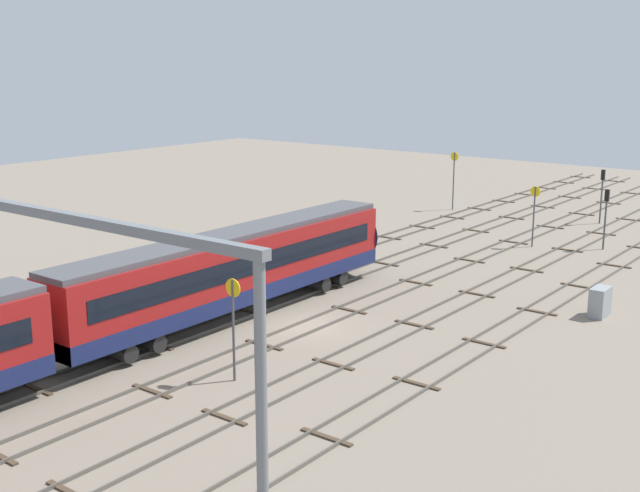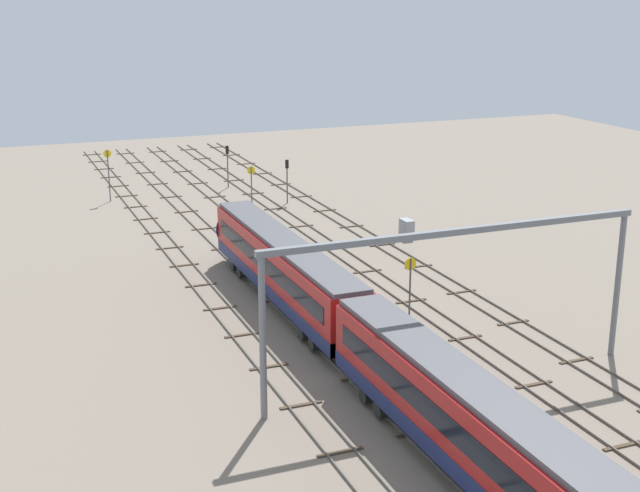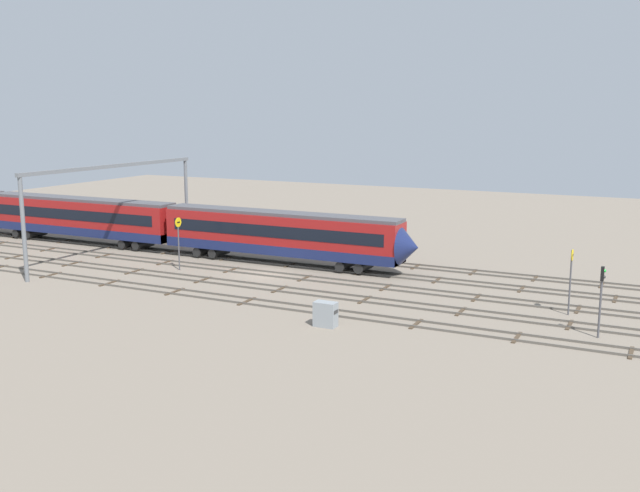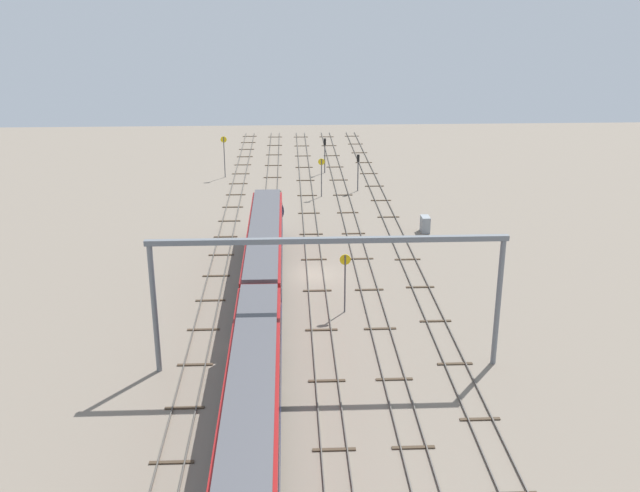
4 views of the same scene
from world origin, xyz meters
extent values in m
plane|color=gray|center=(0.00, 0.00, 0.00)|extent=(150.36, 150.36, 0.00)
cube|color=#59544C|center=(0.00, -9.50, 0.08)|extent=(134.36, 0.07, 0.16)
cube|color=#59544C|center=(0.00, -8.06, 0.08)|extent=(134.36, 0.07, 0.16)
cube|color=#473828|center=(-23.51, -8.78, 0.04)|extent=(0.24, 2.40, 0.08)
cube|color=#473828|center=(-16.80, -8.78, 0.04)|extent=(0.24, 2.40, 0.08)
cube|color=#473828|center=(-10.08, -8.78, 0.04)|extent=(0.24, 2.40, 0.08)
cube|color=#473828|center=(-3.36, -8.78, 0.04)|extent=(0.24, 2.40, 0.08)
cube|color=#473828|center=(3.36, -8.78, 0.04)|extent=(0.24, 2.40, 0.08)
cube|color=#473828|center=(10.08, -8.78, 0.04)|extent=(0.24, 2.40, 0.08)
cube|color=#473828|center=(16.80, -8.78, 0.04)|extent=(0.24, 2.40, 0.08)
cube|color=#473828|center=(23.51, -8.78, 0.04)|extent=(0.24, 2.40, 0.08)
cube|color=#473828|center=(30.23, -8.78, 0.04)|extent=(0.24, 2.40, 0.08)
cube|color=#473828|center=(36.95, -8.78, 0.04)|extent=(0.24, 2.40, 0.08)
cube|color=#473828|center=(43.67, -8.78, 0.04)|extent=(0.24, 2.40, 0.08)
cube|color=#473828|center=(50.39, -8.78, 0.04)|extent=(0.24, 2.40, 0.08)
cube|color=#473828|center=(57.10, -8.78, 0.04)|extent=(0.24, 2.40, 0.08)
cube|color=#473828|center=(63.82, -8.78, 0.04)|extent=(0.24, 2.40, 0.08)
cube|color=#59544C|center=(0.00, -5.11, 0.08)|extent=(134.36, 0.07, 0.16)
cube|color=#59544C|center=(0.00, -3.67, 0.08)|extent=(134.36, 0.07, 0.16)
cube|color=#473828|center=(-26.13, -4.39, 0.04)|extent=(0.24, 2.40, 0.08)
cube|color=#473828|center=(-18.66, -4.39, 0.04)|extent=(0.24, 2.40, 0.08)
cube|color=#473828|center=(-11.20, -4.39, 0.04)|extent=(0.24, 2.40, 0.08)
cube|color=#473828|center=(-3.73, -4.39, 0.04)|extent=(0.24, 2.40, 0.08)
cube|color=#473828|center=(3.73, -4.39, 0.04)|extent=(0.24, 2.40, 0.08)
cube|color=#473828|center=(11.20, -4.39, 0.04)|extent=(0.24, 2.40, 0.08)
cube|color=#473828|center=(18.66, -4.39, 0.04)|extent=(0.24, 2.40, 0.08)
cube|color=#473828|center=(26.13, -4.39, 0.04)|extent=(0.24, 2.40, 0.08)
cube|color=#473828|center=(33.59, -4.39, 0.04)|extent=(0.24, 2.40, 0.08)
cube|color=#473828|center=(41.05, -4.39, 0.04)|extent=(0.24, 2.40, 0.08)
cube|color=#473828|center=(48.52, -4.39, 0.04)|extent=(0.24, 2.40, 0.08)
cube|color=#473828|center=(55.98, -4.39, 0.04)|extent=(0.24, 2.40, 0.08)
cube|color=#473828|center=(63.45, -4.39, 0.04)|extent=(0.24, 2.40, 0.08)
cube|color=#59544C|center=(0.00, -0.72, 0.08)|extent=(134.36, 0.07, 0.16)
cube|color=#59544C|center=(0.00, 0.72, 0.08)|extent=(134.36, 0.07, 0.16)
cube|color=#473828|center=(-26.13, 0.00, 0.04)|extent=(0.24, 2.40, 0.08)
cube|color=#473828|center=(-18.66, 0.00, 0.04)|extent=(0.24, 2.40, 0.08)
cube|color=#473828|center=(-11.20, 0.00, 0.04)|extent=(0.24, 2.40, 0.08)
cube|color=#473828|center=(-3.73, 0.00, 0.04)|extent=(0.24, 2.40, 0.08)
cube|color=#473828|center=(3.73, 0.00, 0.04)|extent=(0.24, 2.40, 0.08)
cube|color=#473828|center=(11.20, 0.00, 0.04)|extent=(0.24, 2.40, 0.08)
cube|color=#473828|center=(18.66, 0.00, 0.04)|extent=(0.24, 2.40, 0.08)
cube|color=#473828|center=(26.13, 0.00, 0.04)|extent=(0.24, 2.40, 0.08)
cube|color=#473828|center=(33.59, 0.00, 0.04)|extent=(0.24, 2.40, 0.08)
cube|color=#473828|center=(41.05, 0.00, 0.04)|extent=(0.24, 2.40, 0.08)
cube|color=#473828|center=(48.52, 0.00, 0.04)|extent=(0.24, 2.40, 0.08)
cube|color=#473828|center=(55.98, 0.00, 0.04)|extent=(0.24, 2.40, 0.08)
cube|color=#473828|center=(63.45, 0.00, 0.04)|extent=(0.24, 2.40, 0.08)
cube|color=#59544C|center=(0.00, 3.67, 0.08)|extent=(134.36, 0.07, 0.16)
cube|color=#59544C|center=(0.00, 5.11, 0.08)|extent=(134.36, 0.07, 0.16)
cube|color=#473828|center=(-28.29, 4.39, 0.04)|extent=(0.24, 2.40, 0.08)
cube|color=#473828|center=(-21.22, 4.39, 0.04)|extent=(0.24, 2.40, 0.08)
cube|color=#473828|center=(-14.14, 4.39, 0.04)|extent=(0.24, 2.40, 0.08)
cube|color=#473828|center=(-7.07, 4.39, 0.04)|extent=(0.24, 2.40, 0.08)
cube|color=#473828|center=(0.00, 4.39, 0.04)|extent=(0.24, 2.40, 0.08)
cube|color=#473828|center=(7.07, 4.39, 0.04)|extent=(0.24, 2.40, 0.08)
cube|color=#473828|center=(14.14, 4.39, 0.04)|extent=(0.24, 2.40, 0.08)
cube|color=#473828|center=(21.22, 4.39, 0.04)|extent=(0.24, 2.40, 0.08)
cube|color=#473828|center=(28.29, 4.39, 0.04)|extent=(0.24, 2.40, 0.08)
cube|color=#473828|center=(35.36, 4.39, 0.04)|extent=(0.24, 2.40, 0.08)
cube|color=#473828|center=(42.43, 4.39, 0.04)|extent=(0.24, 2.40, 0.08)
cube|color=#473828|center=(49.50, 4.39, 0.04)|extent=(0.24, 2.40, 0.08)
cube|color=#473828|center=(56.57, 4.39, 0.04)|extent=(0.24, 2.40, 0.08)
cube|color=#473828|center=(63.65, 4.39, 0.04)|extent=(0.24, 2.40, 0.08)
cube|color=#59544C|center=(0.00, 8.06, 0.08)|extent=(134.36, 0.07, 0.16)
cube|color=#59544C|center=(0.00, 9.50, 0.08)|extent=(134.36, 0.07, 0.16)
cube|color=#473828|center=(-26.87, 8.78, 0.04)|extent=(0.24, 2.40, 0.08)
cube|color=#473828|center=(-21.50, 8.78, 0.04)|extent=(0.24, 2.40, 0.08)
cube|color=#473828|center=(-16.12, 8.78, 0.04)|extent=(0.24, 2.40, 0.08)
cube|color=#473828|center=(-10.75, 8.78, 0.04)|extent=(0.24, 2.40, 0.08)
cube|color=#473828|center=(-5.37, 8.78, 0.04)|extent=(0.24, 2.40, 0.08)
cube|color=#473828|center=(0.00, 8.78, 0.04)|extent=(0.24, 2.40, 0.08)
cube|color=#473828|center=(5.37, 8.78, 0.04)|extent=(0.24, 2.40, 0.08)
cube|color=#473828|center=(10.75, 8.78, 0.04)|extent=(0.24, 2.40, 0.08)
cube|color=#473828|center=(16.12, 8.78, 0.04)|extent=(0.24, 2.40, 0.08)
cube|color=#473828|center=(21.50, 8.78, 0.04)|extent=(0.24, 2.40, 0.08)
cube|color=#473828|center=(26.87, 8.78, 0.04)|extent=(0.24, 2.40, 0.08)
cube|color=#473828|center=(32.25, 8.78, 0.04)|extent=(0.24, 2.40, 0.08)
cube|color=#473828|center=(37.62, 8.78, 0.04)|extent=(0.24, 2.40, 0.08)
cube|color=#473828|center=(43.00, 8.78, 0.04)|extent=(0.24, 2.40, 0.08)
cube|color=#473828|center=(48.37, 8.78, 0.04)|extent=(0.24, 2.40, 0.08)
cube|color=#473828|center=(53.74, 8.78, 0.04)|extent=(0.24, 2.40, 0.08)
cube|color=#473828|center=(59.12, 8.78, 0.04)|extent=(0.24, 2.40, 0.08)
cube|color=#473828|center=(64.49, 8.78, 0.04)|extent=(0.24, 2.40, 0.08)
cube|color=maroon|center=(-1.18, 4.39, 2.86)|extent=(24.00, 2.90, 3.60)
cube|color=navy|center=(-1.18, 4.39, 1.51)|extent=(24.00, 2.94, 0.90)
cube|color=#4C4C51|center=(-1.18, 4.39, 4.81)|extent=(24.00, 2.50, 0.30)
cube|color=black|center=(-1.18, 2.93, 3.29)|extent=(22.00, 0.04, 1.10)
cube|color=black|center=(-1.18, 5.85, 3.29)|extent=(22.00, 0.04, 1.10)
cylinder|color=black|center=(-9.76, 4.39, 0.61)|extent=(0.90, 2.70, 0.90)
cylinder|color=black|center=(-7.96, 4.39, 0.61)|extent=(0.90, 2.70, 0.90)
cylinder|color=black|center=(5.60, 4.39, 0.61)|extent=(0.90, 2.70, 0.90)
cylinder|color=black|center=(7.40, 4.39, 0.61)|extent=(0.90, 2.70, 0.90)
cube|color=maroon|center=(-25.98, 4.39, 2.86)|extent=(24.00, 2.90, 3.60)
cube|color=navy|center=(-25.98, 4.39, 1.51)|extent=(24.00, 2.94, 0.90)
cube|color=#4C4C51|center=(-25.98, 4.39, 4.81)|extent=(24.00, 2.50, 0.30)
cube|color=black|center=(-25.98, 2.93, 3.29)|extent=(22.00, 0.04, 1.10)
cube|color=black|center=(-25.98, 5.85, 3.29)|extent=(22.00, 0.04, 1.10)
cylinder|color=black|center=(-19.20, 4.39, 0.61)|extent=(0.90, 2.70, 0.90)
cylinder|color=black|center=(-17.40, 4.39, 0.61)|extent=(0.90, 2.70, 0.90)
cone|color=navy|center=(11.62, 4.39, 2.68)|extent=(1.60, 3.24, 3.24)
cylinder|color=slate|center=(-16.73, -11.40, 4.41)|extent=(0.36, 0.36, 8.82)
cylinder|color=slate|center=(-16.73, 11.06, 4.41)|extent=(0.36, 0.36, 8.82)
cube|color=slate|center=(-16.73, -0.17, 9.00)|extent=(0.40, 23.06, 0.35)
cylinder|color=#4C4C51|center=(-8.01, -1.97, 2.38)|extent=(0.12, 0.12, 4.76)
cylinder|color=yellow|center=(-7.97, -1.97, 4.38)|extent=(0.05, 0.85, 0.85)
cube|color=black|center=(-7.94, -1.97, 4.38)|extent=(0.02, 0.38, 0.12)
cylinder|color=#4C4C51|center=(25.67, -1.74, 2.34)|extent=(0.12, 0.12, 4.68)
cylinder|color=yellow|center=(25.71, -1.74, 4.32)|extent=(0.05, 0.80, 0.80)
cube|color=black|center=(25.74, -1.74, 4.32)|extent=(0.02, 0.36, 0.12)
cylinder|color=#4C4C51|center=(35.92, 10.76, 2.75)|extent=(0.12, 0.12, 5.49)
cylinder|color=yellow|center=(35.96, 10.76, 5.12)|extent=(0.05, 0.82, 0.82)
cube|color=black|center=(35.99, 10.76, 5.12)|extent=(0.02, 0.37, 0.12)
cylinder|color=#4C4C51|center=(28.13, -6.41, 1.86)|extent=(0.14, 0.14, 3.73)
cube|color=black|center=(28.13, -6.41, 4.18)|extent=(0.20, 0.32, 0.90)
sphere|color=green|center=(28.24, -6.41, 4.38)|extent=(0.20, 0.20, 0.20)
sphere|color=#262626|center=(28.24, -6.41, 3.98)|extent=(0.20, 0.20, 0.20)
cylinder|color=#4C4C51|center=(37.85, -2.77, 1.93)|extent=(0.14, 0.14, 3.87)
cube|color=black|center=(37.85, -2.77, 4.32)|extent=(0.20, 0.32, 0.90)
sphere|color=red|center=(37.96, -2.77, 4.52)|extent=(0.20, 0.20, 0.20)
sphere|color=#262626|center=(37.96, -2.77, 4.12)|extent=(0.20, 0.20, 0.20)
cube|color=gray|center=(11.50, -11.88, 0.84)|extent=(1.52, 0.85, 1.69)
cube|color=#333333|center=(12.27, -11.88, 1.10)|extent=(0.02, 0.60, 0.24)
camera|label=1|loc=(-33.44, -26.39, 14.43)|focal=46.10mm
camera|label=2|loc=(-56.10, 23.74, 21.51)|focal=48.97mm
camera|label=3|loc=(32.06, -54.26, 14.26)|focal=41.05mm
camera|label=4|loc=(-60.06, 2.32, 23.98)|focal=40.89mm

